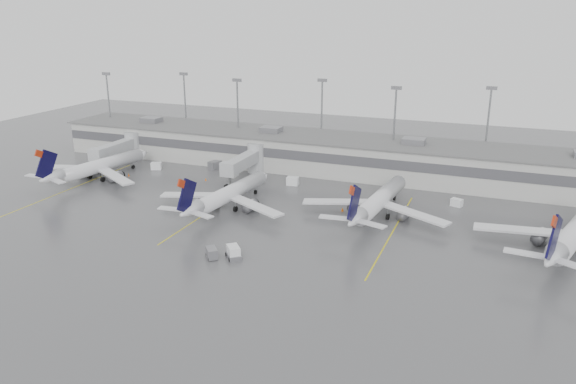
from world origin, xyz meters
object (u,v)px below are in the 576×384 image
(jet_mid_right, at_px, (378,201))
(jet_mid_left, at_px, (227,194))
(jet_far_left, at_px, (97,166))
(baggage_tug, at_px, (234,253))
(jet_far_right, at_px, (574,233))

(jet_mid_right, bearing_deg, jet_mid_left, -161.45)
(jet_far_left, xyz_separation_m, baggage_tug, (47.91, -26.83, -2.36))
(jet_mid_left, bearing_deg, baggage_tug, -54.27)
(jet_mid_left, xyz_separation_m, jet_far_right, (60.59, 1.47, 0.33))
(jet_far_left, relative_size, jet_mid_left, 1.02)
(jet_far_left, xyz_separation_m, jet_far_right, (97.24, -5.43, 0.27))
(jet_mid_left, distance_m, jet_far_right, 60.61)
(jet_mid_right, relative_size, baggage_tug, 8.71)
(jet_mid_left, relative_size, jet_far_right, 0.93)
(jet_mid_right, relative_size, jet_far_right, 0.96)
(jet_far_right, relative_size, baggage_tug, 9.06)
(jet_mid_right, distance_m, jet_far_right, 32.87)
(baggage_tug, bearing_deg, jet_mid_left, 79.03)
(jet_mid_right, height_order, baggage_tug, jet_mid_right)
(jet_mid_right, bearing_deg, baggage_tug, -116.87)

